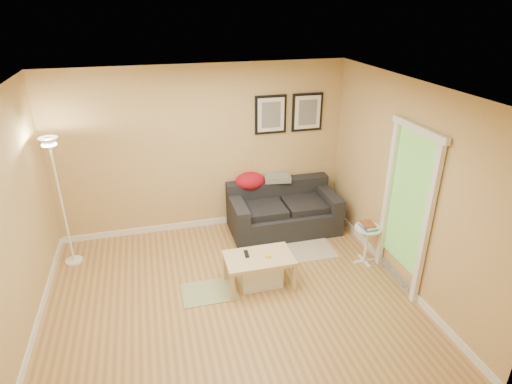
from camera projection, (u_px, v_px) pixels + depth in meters
floor at (231, 300)px, 5.29m from camera, size 4.50×4.50×0.00m
ceiling at (224, 91)px, 4.19m from camera, size 4.50×4.50×0.00m
wall_back at (202, 151)px, 6.49m from camera, size 4.50×0.00×4.50m
wall_front at (283, 332)px, 2.98m from camera, size 4.50×0.00×4.50m
wall_left at (7, 234)px, 4.22m from camera, size 0.00×4.00×4.00m
wall_right at (405, 187)px, 5.26m from camera, size 0.00×4.00×4.00m
baseboard_back at (206, 222)px, 7.01m from camera, size 4.50×0.02×0.10m
baseboard_left at (35, 330)px, 4.75m from camera, size 0.02×4.00×0.10m
baseboard_right at (391, 270)px, 5.78m from camera, size 0.02×4.00×0.10m
sofa at (284, 209)px, 6.74m from camera, size 1.70×0.90×0.75m
red_throw at (250, 181)px, 6.76m from camera, size 0.48×0.36×0.28m
plaid_throw at (277, 178)px, 6.86m from camera, size 0.45×0.32×0.10m
framed_print_left at (271, 115)px, 6.51m from camera, size 0.50×0.04×0.60m
framed_print_right at (307, 112)px, 6.65m from camera, size 0.50×0.04×0.60m
area_rug at (290, 247)px, 6.39m from camera, size 1.25×0.85×0.01m
green_runner at (210, 292)px, 5.43m from camera, size 0.70×0.50×0.01m
coffee_table at (259, 271)px, 5.49m from camera, size 1.00×0.80×0.44m
remote_control at (247, 254)px, 5.44m from camera, size 0.06×0.16×0.02m
tape_roll at (268, 256)px, 5.39m from camera, size 0.07×0.07×0.03m
storage_bin at (260, 272)px, 5.54m from camera, size 0.55×0.40×0.34m
side_table at (366, 245)px, 5.94m from camera, size 0.37×0.37×0.56m
book_stack at (368, 225)px, 5.80m from camera, size 0.21×0.26×0.07m
floor_lamp at (62, 207)px, 5.69m from camera, size 0.24×0.24×1.86m
doorway at (405, 212)px, 5.23m from camera, size 0.12×1.01×2.13m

